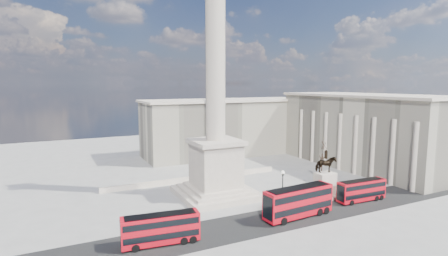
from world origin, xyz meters
TOP-DOWN VIEW (x-y plane):
  - ground at (0.00, 0.00)m, footprint 180.00×180.00m
  - asphalt_road at (5.00, -10.00)m, footprint 120.00×9.00m
  - nelsons_column at (0.00, 5.00)m, footprint 14.00×14.00m
  - balustrade_wall at (0.00, 16.00)m, footprint 40.00×0.60m
  - building_east at (45.00, 10.00)m, footprint 19.00×46.00m
  - building_northeast at (20.00, 40.00)m, footprint 51.00×17.00m
  - red_bus_a at (-15.12, -10.50)m, footprint 10.47×3.49m
  - red_bus_b at (7.29, -10.82)m, footprint 12.43×3.71m
  - red_bus_c at (22.40, -9.69)m, footprint 9.79×2.66m
  - victorian_lamp at (7.05, -6.74)m, footprint 0.58×0.58m
  - equestrian_statue at (17.36, -5.64)m, footprint 4.50×3.37m
  - bare_tree_near at (38.23, -4.95)m, footprint 1.97×1.97m
  - bare_tree_mid at (25.86, 4.77)m, footprint 1.62×1.62m
  - bare_tree_far at (35.83, 15.07)m, footprint 1.74×1.74m
  - pedestrian_walking at (21.83, -6.50)m, footprint 0.64×0.50m
  - pedestrian_standing at (17.77, -6.50)m, footprint 1.01×0.92m
  - pedestrian_crossing at (8.16, -3.61)m, footprint 1.09×1.02m

SIDE VIEW (x-z plane):
  - ground at x=0.00m, z-range 0.00..0.00m
  - asphalt_road at x=5.00m, z-range 0.00..0.01m
  - balustrade_wall at x=0.00m, z-range 0.00..1.10m
  - pedestrian_walking at x=21.83m, z-range 0.00..1.56m
  - pedestrian_standing at x=17.77m, z-range 0.00..1.70m
  - pedestrian_crossing at x=8.16m, z-range 0.00..1.80m
  - red_bus_c at x=22.40m, z-range 0.10..4.03m
  - red_bus_a at x=-15.12m, z-range 0.10..4.27m
  - red_bus_b at x=7.29m, z-range 0.12..5.09m
  - equestrian_statue at x=17.36m, z-range -1.36..7.88m
  - victorian_lamp at x=7.05m, z-range 0.60..7.32m
  - bare_tree_mid at x=25.86m, z-range 1.77..7.93m
  - bare_tree_far at x=35.83m, z-range 2.04..9.14m
  - bare_tree_near at x=38.23m, z-range 2.48..11.10m
  - building_northeast at x=20.00m, z-range 0.02..16.62m
  - building_east at x=45.00m, z-range 0.02..18.62m
  - nelsons_column at x=0.00m, z-range -12.01..37.84m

